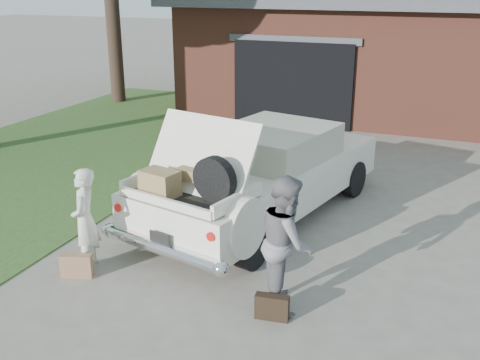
% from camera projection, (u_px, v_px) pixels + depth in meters
% --- Properties ---
extents(ground, '(90.00, 90.00, 0.00)m').
position_uv_depth(ground, '(223.00, 271.00, 7.54)').
color(ground, gray).
rests_on(ground, ground).
extents(grass_strip, '(6.00, 16.00, 0.02)m').
position_uv_depth(grass_strip, '(45.00, 161.00, 12.09)').
color(grass_strip, '#2D4C1E').
rests_on(grass_strip, ground).
extents(house, '(12.80, 7.80, 3.30)m').
position_uv_depth(house, '(407.00, 52.00, 16.65)').
color(house, brown).
rests_on(house, ground).
extents(sedan, '(2.99, 5.31, 1.93)m').
position_uv_depth(sedan, '(262.00, 173.00, 9.08)').
color(sedan, white).
rests_on(sedan, ground).
extents(woman_left, '(0.52, 0.61, 1.42)m').
position_uv_depth(woman_left, '(85.00, 220.00, 7.37)').
color(woman_left, beige).
rests_on(woman_left, ground).
extents(woman_right, '(0.87, 0.96, 1.62)m').
position_uv_depth(woman_right, '(287.00, 242.00, 6.54)').
color(woman_right, slate).
rests_on(woman_right, ground).
extents(suitcase_left, '(0.43, 0.26, 0.32)m').
position_uv_depth(suitcase_left, '(77.00, 266.00, 7.34)').
color(suitcase_left, '#9A6E4E').
rests_on(suitcase_left, ground).
extents(suitcase_right, '(0.40, 0.17, 0.30)m').
position_uv_depth(suitcase_right, '(272.00, 307.00, 6.43)').
color(suitcase_right, black).
rests_on(suitcase_right, ground).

